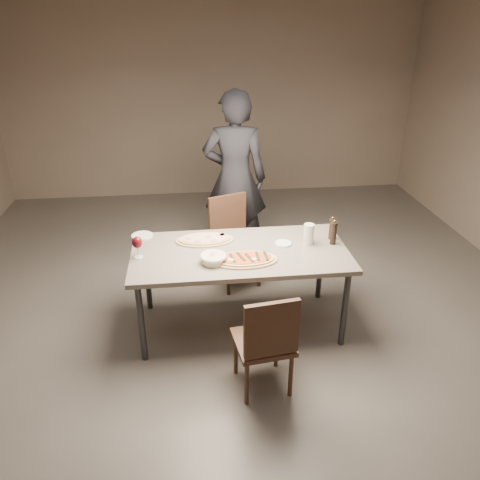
{
  "coord_description": "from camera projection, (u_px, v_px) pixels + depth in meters",
  "views": [
    {
      "loc": [
        -0.4,
        -3.44,
        2.54
      ],
      "look_at": [
        0.0,
        0.0,
        0.85
      ],
      "focal_mm": 35.0,
      "sensor_mm": 36.0,
      "label": 1
    }
  ],
  "objects": [
    {
      "name": "room",
      "position": [
        240.0,
        176.0,
        3.61
      ],
      "size": [
        7.0,
        7.0,
        7.0
      ],
      "color": "#5A544D",
      "rests_on": "ground"
    },
    {
      "name": "dining_table",
      "position": [
        240.0,
        257.0,
        3.92
      ],
      "size": [
        1.8,
        0.9,
        0.75
      ],
      "color": "slate",
      "rests_on": "ground"
    },
    {
      "name": "zucchini_pizza",
      "position": [
        245.0,
        259.0,
        3.72
      ],
      "size": [
        0.52,
        0.29,
        0.05
      ],
      "rotation": [
        0.0,
        0.0,
        0.27
      ],
      "color": "tan",
      "rests_on": "dining_table"
    },
    {
      "name": "ham_pizza",
      "position": [
        205.0,
        239.0,
        4.05
      ],
      "size": [
        0.5,
        0.28,
        0.04
      ],
      "rotation": [
        0.0,
        0.0,
        0.39
      ],
      "color": "tan",
      "rests_on": "dining_table"
    },
    {
      "name": "bread_basket",
      "position": [
        213.0,
        258.0,
        3.68
      ],
      "size": [
        0.21,
        0.21,
        0.08
      ],
      "rotation": [
        0.0,
        0.0,
        -0.26
      ],
      "color": "beige",
      "rests_on": "dining_table"
    },
    {
      "name": "oil_dish",
      "position": [
        283.0,
        244.0,
        4.0
      ],
      "size": [
        0.14,
        0.14,
        0.02
      ],
      "rotation": [
        0.0,
        0.0,
        -0.21
      ],
      "color": "white",
      "rests_on": "dining_table"
    },
    {
      "name": "pepper_mill_left",
      "position": [
        332.0,
        228.0,
        4.06
      ],
      "size": [
        0.05,
        0.05,
        0.21
      ],
      "rotation": [
        0.0,
        0.0,
        -0.18
      ],
      "color": "black",
      "rests_on": "dining_table"
    },
    {
      "name": "pepper_mill_right",
      "position": [
        334.0,
        233.0,
        3.96
      ],
      "size": [
        0.06,
        0.06,
        0.22
      ],
      "rotation": [
        0.0,
        0.0,
        -0.32
      ],
      "color": "black",
      "rests_on": "dining_table"
    },
    {
      "name": "carafe",
      "position": [
        309.0,
        234.0,
        3.97
      ],
      "size": [
        0.09,
        0.09,
        0.18
      ],
      "rotation": [
        0.0,
        0.0,
        0.1
      ],
      "color": "silver",
      "rests_on": "dining_table"
    },
    {
      "name": "wine_glass",
      "position": [
        137.0,
        243.0,
        3.73
      ],
      "size": [
        0.08,
        0.08,
        0.19
      ],
      "rotation": [
        0.0,
        0.0,
        0.32
      ],
      "color": "silver",
      "rests_on": "dining_table"
    },
    {
      "name": "side_plate",
      "position": [
        142.0,
        236.0,
        4.14
      ],
      "size": [
        0.19,
        0.19,
        0.01
      ],
      "rotation": [
        0.0,
        0.0,
        0.35
      ],
      "color": "white",
      "rests_on": "dining_table"
    },
    {
      "name": "chair_near",
      "position": [
        267.0,
        339.0,
        3.27
      ],
      "size": [
        0.45,
        0.45,
        0.85
      ],
      "rotation": [
        0.0,
        0.0,
        0.13
      ],
      "color": "#41291B",
      "rests_on": "ground"
    },
    {
      "name": "chair_far",
      "position": [
        232.0,
        235.0,
        4.73
      ],
      "size": [
        0.55,
        0.55,
        0.9
      ],
      "rotation": [
        0.0,
        0.0,
        3.5
      ],
      "color": "#41291B",
      "rests_on": "ground"
    },
    {
      "name": "diner",
      "position": [
        235.0,
        178.0,
        5.0
      ],
      "size": [
        0.74,
        0.54,
        1.87
      ],
      "primitive_type": "imported",
      "rotation": [
        0.0,
        0.0,
        3.0
      ],
      "color": "black",
      "rests_on": "ground"
    }
  ]
}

